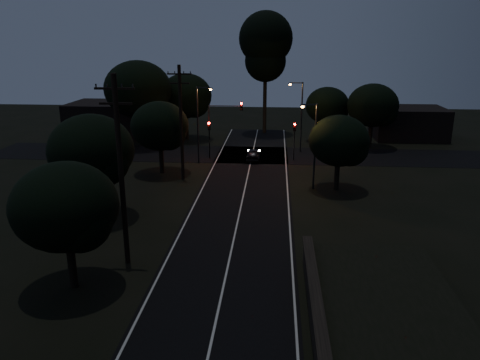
{
  "coord_description": "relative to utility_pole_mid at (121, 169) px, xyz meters",
  "views": [
    {
      "loc": [
        2.62,
        -9.58,
        12.82
      ],
      "look_at": [
        0.0,
        24.0,
        2.5
      ],
      "focal_mm": 35.0,
      "sensor_mm": 36.0,
      "label": 1
    }
  ],
  "objects": [
    {
      "name": "tree_left_c",
      "position": [
        -4.29,
        6.88,
        -0.78
      ],
      "size": [
        6.07,
        6.07,
        7.67
      ],
      "color": "black",
      "rests_on": "ground"
    },
    {
      "name": "signal_left",
      "position": [
        1.4,
        24.99,
        -2.9
      ],
      "size": [
        0.28,
        0.35,
        4.1
      ],
      "color": "black",
      "rests_on": "ground"
    },
    {
      "name": "streetlight_b",
      "position": [
        11.31,
        29.0,
        -1.1
      ],
      "size": [
        1.66,
        0.26,
        8.0
      ],
      "color": "black",
      "rests_on": "ground"
    },
    {
      "name": "tall_pine",
      "position": [
        7.0,
        40.0,
        5.95
      ],
      "size": [
        7.13,
        7.13,
        16.2
      ],
      "color": "black",
      "rests_on": "ground"
    },
    {
      "name": "building_left",
      "position": [
        -14.0,
        37.0,
        -3.54
      ],
      "size": [
        10.0,
        8.0,
        4.4
      ],
      "primitive_type": "cube",
      "color": "black",
      "rests_on": "ground"
    },
    {
      "name": "tree_left_d",
      "position": [
        -2.3,
        18.89,
        -1.19
      ],
      "size": [
        5.54,
        5.54,
        7.02
      ],
      "color": "black",
      "rests_on": "ground"
    },
    {
      "name": "tree_far_nw",
      "position": [
        -2.76,
        34.86,
        -0.26
      ],
      "size": [
        6.68,
        6.68,
        8.46
      ],
      "color": "black",
      "rests_on": "ground"
    },
    {
      "name": "signal_right",
      "position": [
        10.6,
        24.99,
        -2.9
      ],
      "size": [
        0.28,
        0.35,
        4.1
      ],
      "color": "black",
      "rests_on": "ground"
    },
    {
      "name": "road_surface",
      "position": [
        6.0,
        16.12,
        -5.73
      ],
      "size": [
        60.0,
        70.0,
        0.03
      ],
      "color": "black",
      "rests_on": "ground"
    },
    {
      "name": "utility_pole_mid",
      "position": [
        0.0,
        0.0,
        0.0
      ],
      "size": [
        2.2,
        0.3,
        11.0
      ],
      "color": "black",
      "rests_on": "ground"
    },
    {
      "name": "car",
      "position": [
        6.22,
        24.62,
        -5.11
      ],
      "size": [
        1.49,
        3.71,
        1.26
      ],
      "primitive_type": "imported",
      "rotation": [
        0.0,
        0.0,
        3.14
      ],
      "color": "black",
      "rests_on": "ground"
    },
    {
      "name": "streetlight_a",
      "position": [
        0.69,
        23.0,
        -1.1
      ],
      "size": [
        1.66,
        0.26,
        8.0
      ],
      "color": "black",
      "rests_on": "ground"
    },
    {
      "name": "tree_right_a",
      "position": [
        14.18,
        14.9,
        -1.49
      ],
      "size": [
        5.15,
        5.15,
        6.55
      ],
      "color": "black",
      "rests_on": "ground"
    },
    {
      "name": "building_right",
      "position": [
        26.0,
        38.0,
        -3.74
      ],
      "size": [
        9.0,
        7.0,
        4.0
      ],
      "primitive_type": "cube",
      "color": "black",
      "rests_on": "ground"
    },
    {
      "name": "signal_mast",
      "position": [
        3.09,
        24.99,
        -1.4
      ],
      "size": [
        3.7,
        0.35,
        6.25
      ],
      "color": "black",
      "rests_on": "ground"
    },
    {
      "name": "tree_left_b",
      "position": [
        -1.81,
        -3.11,
        -1.28
      ],
      "size": [
        5.41,
        5.41,
        6.88
      ],
      "color": "black",
      "rests_on": "ground"
    },
    {
      "name": "tree_far_e",
      "position": [
        20.21,
        31.88,
        -0.8
      ],
      "size": [
        6.01,
        6.01,
        7.62
      ],
      "color": "black",
      "rests_on": "ground"
    },
    {
      "name": "utility_pole_far",
      "position": [
        0.0,
        17.0,
        -0.25
      ],
      "size": [
        2.2,
        0.3,
        10.5
      ],
      "color": "black",
      "rests_on": "ground"
    },
    {
      "name": "tree_far_ne",
      "position": [
        15.19,
        34.89,
        -1.28
      ],
      "size": [
        5.45,
        5.45,
        6.89
      ],
      "color": "black",
      "rests_on": "ground"
    },
    {
      "name": "tree_far_w",
      "position": [
        -7.72,
        30.84,
        0.92
      ],
      "size": [
        8.03,
        8.03,
        10.24
      ],
      "color": "black",
      "rests_on": "ground"
    },
    {
      "name": "streetlight_c",
      "position": [
        11.83,
        15.0,
        -1.39
      ],
      "size": [
        1.46,
        0.26,
        7.5
      ],
      "color": "black",
      "rests_on": "ground"
    }
  ]
}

